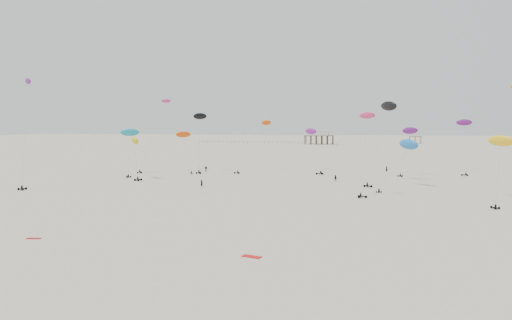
% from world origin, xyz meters
% --- Properties ---
extents(ground_plane, '(900.00, 900.00, 0.00)m').
position_xyz_m(ground_plane, '(0.00, 200.00, 0.00)').
color(ground_plane, beige).
extents(pavilion_main, '(21.00, 13.00, 9.80)m').
position_xyz_m(pavilion_main, '(-10.00, 350.00, 4.22)').
color(pavilion_main, brown).
rests_on(pavilion_main, ground).
extents(pavilion_small, '(9.00, 7.00, 8.00)m').
position_xyz_m(pavilion_small, '(60.00, 380.00, 3.49)').
color(pavilion_small, brown).
rests_on(pavilion_small, ground).
extents(pier_fence, '(80.20, 0.20, 1.50)m').
position_xyz_m(pier_fence, '(-62.00, 350.00, 0.77)').
color(pier_fence, black).
rests_on(pier_fence, ground).
extents(rig_0, '(8.25, 13.18, 26.47)m').
position_xyz_m(rig_0, '(-54.78, 87.23, 14.73)').
color(rig_0, black).
rests_on(rig_0, ground).
extents(rig_1, '(9.38, 13.03, 18.68)m').
position_xyz_m(rig_1, '(-9.55, 134.21, 10.58)').
color(rig_1, black).
rests_on(rig_1, ground).
extents(rig_2, '(9.11, 11.97, 14.62)m').
position_xyz_m(rig_2, '(-32.01, 130.64, 9.93)').
color(rig_2, black).
rests_on(rig_2, ground).
extents(rig_3, '(6.00, 6.51, 13.87)m').
position_xyz_m(rig_3, '(34.57, 131.49, 10.52)').
color(rig_3, black).
rests_on(rig_3, ground).
extents(rig_4, '(5.67, 11.17, 18.35)m').
position_xyz_m(rig_4, '(-26.47, 129.28, 12.47)').
color(rig_4, black).
rests_on(rig_4, ground).
extents(rig_5, '(5.64, 15.49, 25.04)m').
position_xyz_m(rig_5, '(-41.06, 129.68, 12.80)').
color(rig_5, black).
rests_on(rig_5, ground).
extents(rig_6, '(7.64, 16.96, 16.93)m').
position_xyz_m(rig_6, '(48.23, 88.94, 10.43)').
color(rig_6, black).
rests_on(rig_6, ground).
extents(rig_8, '(3.48, 4.24, 17.15)m').
position_xyz_m(rig_8, '(22.59, 86.70, 9.61)').
color(rig_8, black).
rests_on(rig_8, ground).
extents(rig_9, '(7.53, 15.06, 16.66)m').
position_xyz_m(rig_9, '(7.15, 137.97, 8.93)').
color(rig_9, black).
rests_on(rig_9, ground).
extents(rig_10, '(5.23, 15.83, 19.63)m').
position_xyz_m(rig_10, '(51.95, 145.84, 12.33)').
color(rig_10, black).
rests_on(rig_10, ground).
extents(rig_11, '(8.78, 18.13, 22.97)m').
position_xyz_m(rig_11, '(27.67, 114.88, 16.55)').
color(rig_11, black).
rests_on(rig_11, ground).
extents(rig_12, '(10.51, 17.25, 16.83)m').
position_xyz_m(rig_12, '(32.08, 105.62, 9.16)').
color(rig_12, black).
rests_on(rig_12, ground).
extents(rig_13, '(6.58, 8.31, 11.64)m').
position_xyz_m(rig_13, '(-36.72, 106.64, 8.51)').
color(rig_13, black).
rests_on(rig_13, ground).
extents(rig_14, '(9.16, 14.76, 16.48)m').
position_xyz_m(rig_14, '(-45.09, 120.21, 10.82)').
color(rig_14, black).
rests_on(rig_14, ground).
extents(spectator_0, '(0.90, 0.74, 2.13)m').
position_xyz_m(spectator_0, '(-14.21, 94.10, 0.00)').
color(spectator_0, black).
rests_on(spectator_0, ground).
extents(spectator_1, '(1.09, 0.88, 1.93)m').
position_xyz_m(spectator_1, '(15.38, 112.76, 0.00)').
color(spectator_1, black).
rests_on(spectator_1, ground).
extents(spectator_2, '(1.40, 0.86, 2.25)m').
position_xyz_m(spectator_2, '(-24.95, 130.25, 0.00)').
color(spectator_2, black).
rests_on(spectator_2, ground).
extents(spectator_3, '(0.97, 0.93, 2.21)m').
position_xyz_m(spectator_3, '(29.17, 140.78, 0.00)').
color(spectator_3, black).
rests_on(spectator_3, ground).
extents(grounded_kite_a, '(2.37, 1.50, 0.08)m').
position_xyz_m(grounded_kite_a, '(10.49, 37.53, 0.00)').
color(grounded_kite_a, red).
rests_on(grounded_kite_a, ground).
extents(grounded_kite_b, '(1.89, 1.00, 0.07)m').
position_xyz_m(grounded_kite_b, '(-18.68, 40.14, 0.00)').
color(grounded_kite_b, red).
rests_on(grounded_kite_b, ground).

